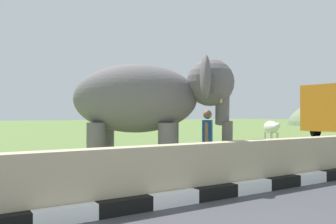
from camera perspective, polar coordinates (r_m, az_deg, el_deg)
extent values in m
cube|color=white|center=(5.23, -16.52, -16.04)|extent=(0.90, 0.20, 0.24)
cube|color=black|center=(5.53, -7.16, -15.20)|extent=(0.90, 0.20, 0.24)
cube|color=white|center=(5.95, 0.99, -14.15)|extent=(0.90, 0.20, 0.24)
cube|color=black|center=(6.47, 7.87, -13.03)|extent=(0.90, 0.20, 0.24)
cube|color=white|center=(7.07, 13.61, -11.95)|extent=(0.90, 0.20, 0.24)
cube|color=black|center=(7.72, 18.38, -10.96)|extent=(0.90, 0.20, 0.24)
cube|color=white|center=(8.43, 22.35, -10.07)|extent=(0.90, 0.20, 0.24)
cube|color=black|center=(9.16, 25.69, -9.28)|extent=(0.90, 0.20, 0.24)
cube|color=tan|center=(6.69, 6.87, -9.31)|extent=(28.00, 0.36, 1.00)
cylinder|color=#635E61|center=(9.01, 0.36, -5.94)|extent=(0.44, 0.44, 1.35)
cylinder|color=#635E61|center=(8.11, -0.10, -6.54)|extent=(0.44, 0.44, 1.35)
cylinder|color=#635E61|center=(9.28, -10.22, -5.77)|extent=(0.44, 0.44, 1.35)
cylinder|color=#635E61|center=(8.42, -11.78, -6.31)|extent=(0.44, 0.44, 1.35)
ellipsoid|color=#635E61|center=(8.63, -5.50, 2.25)|extent=(3.45, 3.13, 1.70)
sphere|color=#635E61|center=(8.54, 7.00, 4.86)|extent=(1.16, 1.16, 1.16)
ellipsoid|color=#D84C8C|center=(8.57, 8.94, 5.84)|extent=(0.67, 0.73, 0.44)
ellipsoid|color=#635E61|center=(9.32, 5.89, 4.71)|extent=(0.73, 0.87, 1.00)
ellipsoid|color=#635E61|center=(7.77, 6.18, 5.77)|extent=(0.73, 0.87, 1.00)
cylinder|color=#635E61|center=(8.52, 8.95, 1.16)|extent=(0.59, 0.64, 1.00)
cylinder|color=#635E61|center=(8.55, 9.74, -4.20)|extent=(0.43, 0.45, 0.83)
cone|color=beige|center=(8.80, 8.43, 1.76)|extent=(0.45, 0.54, 0.22)
cone|color=beige|center=(8.25, 8.70, 1.92)|extent=(0.45, 0.54, 0.22)
cylinder|color=navy|center=(9.15, 6.57, -7.52)|extent=(0.15, 0.15, 0.82)
cylinder|color=navy|center=(8.95, 6.47, -7.67)|extent=(0.15, 0.15, 0.82)
cube|color=#1E59B2|center=(8.99, 6.51, -3.16)|extent=(0.45, 0.46, 0.58)
cylinder|color=#9E7251|center=(9.25, 6.65, -3.26)|extent=(0.16, 0.16, 0.53)
cylinder|color=#9E7251|center=(8.73, 6.37, -3.43)|extent=(0.13, 0.13, 0.52)
sphere|color=#9E7251|center=(8.98, 6.51, -0.42)|extent=(0.23, 0.23, 0.23)
cylinder|color=black|center=(26.13, 23.12, -2.75)|extent=(1.03, 0.41, 1.00)
cylinder|color=beige|center=(18.64, 17.58, -4.20)|extent=(0.12, 0.12, 0.65)
cylinder|color=beige|center=(18.52, 16.53, -4.23)|extent=(0.12, 0.12, 0.65)
cylinder|color=beige|center=(19.48, 16.66, -4.05)|extent=(0.12, 0.12, 0.65)
cylinder|color=beige|center=(19.37, 15.65, -4.07)|extent=(0.12, 0.12, 0.65)
ellipsoid|color=beige|center=(18.97, 16.59, -2.41)|extent=(1.26, 1.60, 0.66)
ellipsoid|color=beige|center=(18.09, 17.56, -2.18)|extent=(0.42, 0.48, 0.32)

